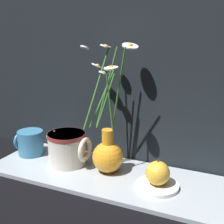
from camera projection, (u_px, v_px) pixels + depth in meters
ground_plane at (115, 179)px, 0.92m from camera, size 6.00×6.00×0.00m
shelf at (115, 177)px, 0.92m from camera, size 0.78×0.25×0.01m
vase_with_flowers at (108, 149)px, 0.93m from camera, size 0.19×0.14×0.38m
yellow_mug at (30, 143)px, 1.06m from camera, size 0.10×0.09×0.08m
ceramic_pitcher at (67, 147)px, 0.98m from camera, size 0.14×0.12×0.11m
saucer_plate at (157, 186)px, 0.85m from camera, size 0.12×0.12×0.01m
orange_fruit at (158, 173)px, 0.84m from camera, size 0.07×0.07×0.07m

